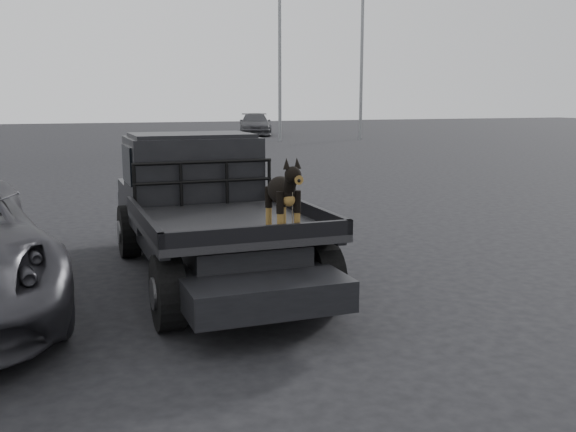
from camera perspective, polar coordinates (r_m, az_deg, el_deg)
name	(u,v)px	position (r m, az deg, el deg)	size (l,w,h in m)	color
ground	(250,322)	(6.69, -3.36, -9.41)	(120.00, 120.00, 0.00)	black
flatbed_ute	(209,243)	(8.23, -7.01, -2.36)	(2.00, 5.40, 0.92)	black
ute_cab	(192,165)	(9.01, -8.55, 4.49)	(1.72, 1.30, 0.88)	black
headache_rack	(204,184)	(8.30, -7.45, 2.88)	(1.80, 0.08, 0.55)	black
dog	(282,196)	(6.49, -0.50, 1.75)	(0.32, 0.60, 0.74)	black
distant_car_b	(255,124)	(41.39, -2.95, 8.14)	(1.96, 4.81, 1.40)	#414145
floodlight_mid	(280,13)	(35.85, -0.75, 17.61)	(1.08, 0.28, 12.44)	slate
floodlight_far	(363,5)	(37.71, 6.66, 18.17)	(1.08, 0.28, 13.71)	slate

